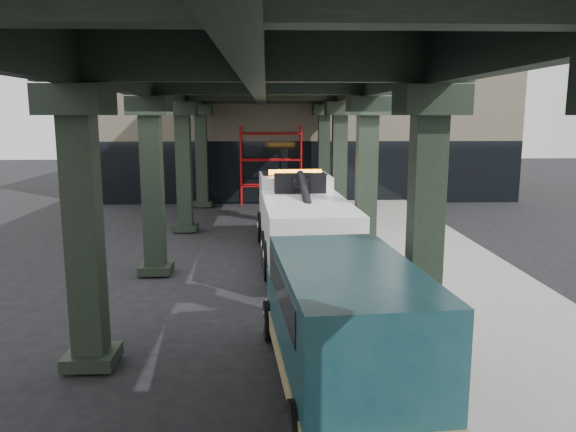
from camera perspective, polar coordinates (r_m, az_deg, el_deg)
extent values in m
plane|color=black|center=(14.40, -1.23, -8.01)|extent=(90.00, 90.00, 0.00)
cube|color=gray|center=(16.96, 14.10, -5.24)|extent=(5.00, 40.00, 0.15)
cube|color=silver|center=(16.42, 4.62, -5.72)|extent=(0.12, 38.00, 0.01)
cube|color=black|center=(10.28, 13.75, -1.32)|extent=(0.55, 0.55, 5.00)
cube|color=black|center=(10.08, 14.30, 11.31)|extent=(1.10, 1.10, 0.50)
cube|color=black|center=(10.97, 13.23, -13.28)|extent=(0.90, 0.90, 0.24)
cube|color=black|center=(16.06, 7.94, 2.95)|extent=(0.55, 0.55, 5.00)
cube|color=black|center=(15.93, 8.14, 11.00)|extent=(1.10, 1.10, 0.50)
cube|color=black|center=(16.51, 7.75, -5.07)|extent=(0.90, 0.90, 0.24)
cube|color=black|center=(21.95, 5.22, 4.93)|extent=(0.55, 0.55, 5.00)
cube|color=black|center=(21.86, 5.32, 10.81)|extent=(1.10, 1.10, 0.50)
cube|color=black|center=(22.28, 5.12, -1.02)|extent=(0.90, 0.90, 0.24)
cube|color=black|center=(27.89, 3.64, 6.07)|extent=(0.55, 0.55, 5.00)
cube|color=black|center=(27.82, 3.70, 10.69)|extent=(1.10, 1.10, 0.50)
cube|color=black|center=(28.16, 3.59, 1.35)|extent=(0.90, 0.90, 0.24)
cube|color=black|center=(10.39, -20.01, -1.53)|extent=(0.55, 0.55, 5.00)
cube|color=black|center=(10.20, -20.79, 10.96)|extent=(1.10, 1.10, 0.50)
cube|color=black|center=(11.07, -19.27, -13.37)|extent=(0.90, 0.90, 0.24)
cube|color=black|center=(16.13, -13.57, 2.79)|extent=(0.55, 0.55, 5.00)
cube|color=black|center=(16.00, -13.91, 10.80)|extent=(1.10, 1.10, 0.50)
cube|color=black|center=(16.57, -13.24, -5.19)|extent=(0.90, 0.90, 0.24)
cube|color=black|center=(22.01, -10.53, 4.81)|extent=(0.55, 0.55, 5.00)
cube|color=black|center=(21.92, -10.72, 10.68)|extent=(1.10, 1.10, 0.50)
cube|color=black|center=(22.34, -10.34, -1.12)|extent=(0.90, 0.90, 0.24)
cube|color=black|center=(27.94, -8.76, 5.98)|extent=(0.55, 0.55, 5.00)
cube|color=black|center=(27.86, -8.89, 10.59)|extent=(1.10, 1.10, 0.50)
cube|color=black|center=(28.20, -8.64, 1.27)|extent=(0.90, 0.90, 0.24)
cube|color=black|center=(15.96, 8.22, 13.87)|extent=(0.35, 32.00, 1.10)
cube|color=black|center=(16.04, -14.04, 13.66)|extent=(0.35, 32.00, 1.10)
cube|color=black|center=(15.72, -2.94, 14.02)|extent=(0.35, 32.00, 1.10)
cube|color=black|center=(15.78, -2.96, 16.55)|extent=(7.40, 32.00, 0.30)
cube|color=#C6B793|center=(33.76, 1.61, 9.35)|extent=(22.00, 10.00, 8.00)
cylinder|color=red|center=(28.72, -4.75, 5.17)|extent=(0.08, 0.08, 4.00)
cylinder|color=red|center=(27.92, -4.82, 5.03)|extent=(0.08, 0.08, 4.00)
cylinder|color=red|center=(28.74, 1.26, 5.21)|extent=(0.08, 0.08, 4.00)
cylinder|color=red|center=(27.95, 1.36, 5.06)|extent=(0.08, 0.08, 4.00)
cylinder|color=red|center=(28.79, -1.73, 3.21)|extent=(3.00, 0.08, 0.08)
cylinder|color=red|center=(28.67, -1.75, 5.79)|extent=(3.00, 0.08, 0.08)
cylinder|color=red|center=(28.60, -1.76, 8.39)|extent=(3.00, 0.08, 0.08)
cube|color=black|center=(17.31, 1.50, -2.46)|extent=(1.38, 7.61, 0.25)
cube|color=white|center=(19.67, 0.66, 1.62)|extent=(2.49, 2.54, 1.82)
cube|color=white|center=(20.79, 0.37, 0.67)|extent=(2.40, 0.82, 0.91)
cube|color=black|center=(19.85, 0.60, 3.16)|extent=(2.28, 1.42, 0.86)
cube|color=white|center=(16.05, 1.98, -1.08)|extent=(2.67, 5.16, 1.41)
cube|color=orange|center=(19.35, 0.73, 4.48)|extent=(1.83, 0.37, 0.16)
cube|color=black|center=(17.87, 1.21, 3.36)|extent=(1.64, 0.68, 0.61)
cylinder|color=black|center=(16.12, 1.91, 1.70)|extent=(0.42, 3.54, 1.35)
cube|color=black|center=(13.83, 3.25, -7.27)|extent=(0.37, 1.43, 0.18)
cube|color=black|center=(13.18, 3.69, -8.39)|extent=(1.62, 0.33, 0.18)
cylinder|color=black|center=(20.07, -2.58, -1.15)|extent=(0.41, 1.13, 1.11)
cylinder|color=silver|center=(20.07, -2.58, -1.15)|extent=(0.42, 0.63, 0.61)
cylinder|color=black|center=(20.28, 3.70, -1.04)|extent=(0.41, 1.13, 1.11)
cylinder|color=silver|center=(20.28, 3.70, -1.04)|extent=(0.42, 0.63, 0.61)
cylinder|color=black|center=(16.82, -2.09, -3.37)|extent=(0.41, 1.13, 1.11)
cylinder|color=silver|center=(16.82, -2.09, -3.37)|extent=(0.42, 0.63, 0.61)
cylinder|color=black|center=(17.07, 5.38, -3.21)|extent=(0.41, 1.13, 1.11)
cylinder|color=silver|center=(17.07, 5.38, -3.21)|extent=(0.42, 0.63, 0.61)
cylinder|color=black|center=(15.55, -1.85, -4.50)|extent=(0.41, 1.13, 1.11)
cylinder|color=silver|center=(15.55, -1.85, -4.50)|extent=(0.42, 0.63, 0.61)
cylinder|color=black|center=(15.82, 6.23, -4.30)|extent=(0.41, 1.13, 1.11)
cylinder|color=silver|center=(15.82, 6.23, -4.30)|extent=(0.42, 0.63, 0.61)
cube|color=#0F3339|center=(11.56, 3.01, -7.88)|extent=(2.06, 1.23, 0.87)
cube|color=#0F3339|center=(8.98, 6.04, -10.72)|extent=(2.39, 4.50, 1.88)
cube|color=#9C854F|center=(9.62, 5.42, -14.21)|extent=(2.52, 5.56, 0.34)
cube|color=black|center=(10.97, 3.40, -4.66)|extent=(1.91, 0.58, 0.80)
cube|color=black|center=(9.09, 5.69, -7.24)|extent=(2.35, 3.64, 0.53)
cube|color=silver|center=(12.16, 2.56, -8.87)|extent=(1.93, 0.28, 0.29)
cylinder|color=black|center=(11.56, -1.77, -10.55)|extent=(0.34, 0.83, 0.81)
cylinder|color=silver|center=(11.56, -1.77, -10.55)|extent=(0.35, 0.47, 0.45)
cylinder|color=black|center=(11.88, 7.68, -10.06)|extent=(0.34, 0.83, 0.81)
cylinder|color=silver|center=(11.88, 7.68, -10.06)|extent=(0.35, 0.47, 0.45)
cylinder|color=black|center=(7.92, 1.17, -20.92)|extent=(0.34, 0.83, 0.81)
cylinder|color=silver|center=(7.92, 1.17, -20.92)|extent=(0.35, 0.47, 0.45)
cylinder|color=black|center=(8.39, 15.14, -19.41)|extent=(0.34, 0.83, 0.81)
cylinder|color=silver|center=(8.39, 15.14, -19.41)|extent=(0.35, 0.47, 0.45)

